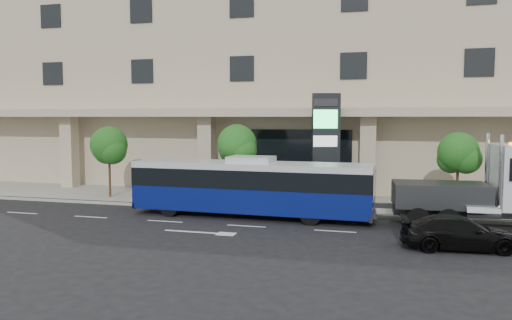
# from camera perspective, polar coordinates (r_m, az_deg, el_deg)

# --- Properties ---
(ground) EXTENTS (120.00, 120.00, 0.00)m
(ground) POSITION_cam_1_polar(r_m,az_deg,el_deg) (24.16, -0.12, -6.82)
(ground) COLOR black
(ground) RESTS_ON ground
(sidewalk) EXTENTS (120.00, 6.00, 0.15)m
(sidewalk) POSITION_cam_1_polar(r_m,az_deg,el_deg) (28.92, 2.46, -4.73)
(sidewalk) COLOR gray
(sidewalk) RESTS_ON ground
(curb) EXTENTS (120.00, 0.30, 0.15)m
(curb) POSITION_cam_1_polar(r_m,az_deg,el_deg) (26.04, 1.02, -5.80)
(curb) COLOR gray
(curb) RESTS_ON ground
(convention_center) EXTENTS (60.00, 17.60, 20.00)m
(convention_center) POSITION_cam_1_polar(r_m,az_deg,el_deg) (39.08, 5.89, 12.32)
(convention_center) COLOR tan
(convention_center) RESTS_ON ground
(tree_left) EXTENTS (2.27, 2.20, 4.22)m
(tree_left) POSITION_cam_1_polar(r_m,az_deg,el_deg) (31.01, -16.42, 1.38)
(tree_left) COLOR #422B19
(tree_left) RESTS_ON sidewalk
(tree_mid) EXTENTS (2.28, 2.20, 4.38)m
(tree_mid) POSITION_cam_1_polar(r_m,az_deg,el_deg) (27.70, -2.14, 1.48)
(tree_mid) COLOR #422B19
(tree_mid) RESTS_ON sidewalk
(tree_right) EXTENTS (2.10, 2.00, 4.04)m
(tree_right) POSITION_cam_1_polar(r_m,az_deg,el_deg) (26.72, 22.16, 0.52)
(tree_right) COLOR #422B19
(tree_right) RESTS_ON sidewalk
(city_bus) EXTENTS (11.91, 2.83, 3.00)m
(city_bus) POSITION_cam_1_polar(r_m,az_deg,el_deg) (24.55, -0.56, -3.02)
(city_bus) COLOR black
(city_bus) RESTS_ON ground
(tow_truck) EXTENTS (9.25, 2.87, 4.20)m
(tow_truck) POSITION_cam_1_polar(r_m,az_deg,el_deg) (24.20, 25.96, -3.16)
(tow_truck) COLOR #2D3033
(tow_truck) RESTS_ON ground
(black_sedan) EXTENTS (4.46, 2.23, 1.24)m
(black_sedan) POSITION_cam_1_polar(r_m,az_deg,el_deg) (20.22, 22.24, -7.71)
(black_sedan) COLOR black
(black_sedan) RESTS_ON ground
(signage_pylon) EXTENTS (1.60, 0.96, 6.09)m
(signage_pylon) POSITION_cam_1_polar(r_m,az_deg,el_deg) (28.01, 7.98, 1.44)
(signage_pylon) COLOR black
(signage_pylon) RESTS_ON sidewalk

